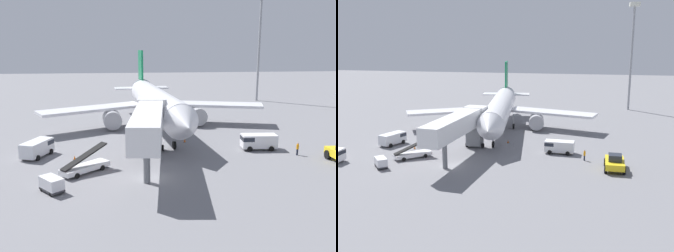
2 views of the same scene
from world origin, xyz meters
TOP-DOWN VIEW (x-y plane):
  - ground_plane at (0.00, 0.00)m, footprint 300.00×300.00m
  - airplane_at_gate at (2.56, 24.19)m, footprint 38.38×41.15m
  - jet_bridge at (0.31, 4.16)m, footprint 5.27×18.67m
  - belt_loader_truck at (-6.84, 2.56)m, footprint 5.35×5.17m
  - service_van_near_center at (15.08, 9.32)m, footprint 4.72×2.49m
  - service_van_near_left at (-13.33, 9.32)m, footprint 3.53×5.04m
  - baggage_cart_far_center at (-9.39, -2.64)m, footprint 2.66×2.80m
  - ground_crew_worker_foreground at (19.15, 6.16)m, footprint 0.43×0.43m
  - safety_cone_alpha at (5.99, 13.99)m, footprint 0.32×0.32m
  - safety_cone_bravo at (-8.62, 7.42)m, footprint 0.33×0.33m
  - apron_light_mast at (30.25, 52.04)m, footprint 2.40×2.40m

SIDE VIEW (x-z plane):
  - ground_plane at x=0.00m, z-range 0.00..0.00m
  - safety_cone_alpha at x=5.99m, z-range 0.00..0.49m
  - safety_cone_bravo at x=-8.62m, z-range 0.00..0.50m
  - belt_loader_truck at x=-6.84m, z-range -0.69..2.17m
  - baggage_cart_far_center at x=-9.39m, z-range 0.08..1.56m
  - ground_crew_worker_foreground at x=19.15m, z-range 0.05..1.69m
  - service_van_near_left at x=-13.33m, z-range 0.15..2.18m
  - service_van_near_center at x=15.08m, z-range 0.15..2.18m
  - airplane_at_gate at x=2.56m, z-range -2.04..10.57m
  - jet_bridge at x=0.31m, z-range 1.68..8.57m
  - apron_light_mast at x=30.25m, z-range 5.04..31.46m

